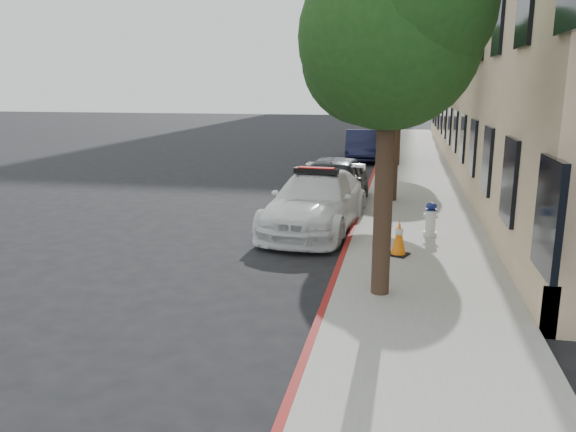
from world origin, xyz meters
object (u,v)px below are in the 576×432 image
(police_car, at_px, (316,201))
(traffic_cone, at_px, (399,238))
(parked_car_mid, at_px, (332,183))
(parked_car_far, at_px, (362,145))
(fire_hydrant, at_px, (431,220))

(police_car, distance_m, traffic_cone, 3.14)
(parked_car_mid, bearing_deg, police_car, -90.12)
(parked_car_far, height_order, traffic_cone, parked_car_far)
(parked_car_mid, distance_m, fire_hydrant, 4.08)
(parked_car_mid, xyz_separation_m, parked_car_far, (-0.00, 11.48, -0.05))
(parked_car_mid, height_order, parked_car_far, parked_car_mid)
(parked_car_far, bearing_deg, traffic_cone, -87.60)
(parked_car_far, bearing_deg, parked_car_mid, -94.53)
(police_car, distance_m, fire_hydrant, 2.85)
(fire_hydrant, bearing_deg, parked_car_far, 117.33)
(parked_car_mid, relative_size, traffic_cone, 6.18)
(police_car, relative_size, fire_hydrant, 6.45)
(parked_car_far, bearing_deg, fire_hydrant, -84.11)
(parked_car_mid, relative_size, parked_car_far, 1.04)
(parked_car_mid, relative_size, fire_hydrant, 5.77)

